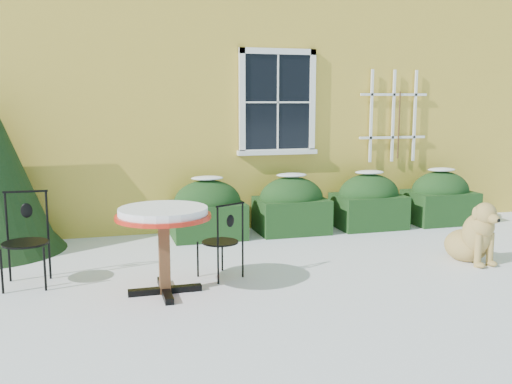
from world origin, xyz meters
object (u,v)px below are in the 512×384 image
object	(u,v)px
patio_chair_far	(26,239)
bistro_table	(163,222)
patio_chair_near	(222,240)
dog	(473,237)

from	to	relation	value
patio_chair_far	bistro_table	bearing A→B (deg)	-23.84
patio_chair_near	patio_chair_far	xyz separation A→B (m)	(-2.10, 0.33, 0.07)
bistro_table	patio_chair_far	bearing A→B (deg)	153.68
patio_chair_far	patio_chair_near	bearing A→B (deg)	-6.48
patio_chair_near	patio_chair_far	bearing A→B (deg)	-36.55
patio_chair_far	dog	size ratio (longest dim) A/B	1.13
patio_chair_near	dog	xyz separation A→B (m)	(3.14, -0.23, -0.11)
patio_chair_far	dog	bearing A→B (deg)	-3.60
patio_chair_near	patio_chair_far	world-z (taller)	patio_chair_far
bistro_table	patio_chair_far	distance (m)	1.59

